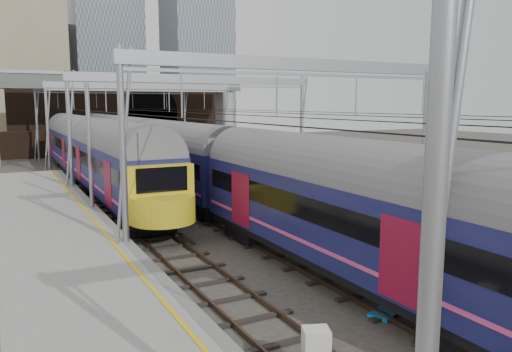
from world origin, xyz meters
TOP-DOWN VIEW (x-y plane):
  - ground at (0.00, 0.00)m, footprint 160.00×160.00m
  - platform_left at (-10.18, 2.50)m, footprint 4.32×55.00m
  - tracks at (0.00, 15.00)m, footprint 14.40×80.00m
  - overhead_line at (0.00, 21.49)m, footprint 16.80×80.00m
  - retaining_wall at (1.40, 51.93)m, footprint 28.00×2.75m
  - overbridge at (0.00, 46.00)m, footprint 28.00×3.00m
  - city_skyline at (2.73, 70.48)m, footprint 37.50×27.50m
  - train_main at (-2.00, 28.81)m, footprint 2.89×66.84m
  - train_second at (-6.00, 28.02)m, footprint 2.99×34.57m
  - signal_near_left at (-3.61, -1.77)m, footprint 0.42×0.48m
  - equip_cover_a at (-2.54, 0.80)m, footprint 1.03×0.88m
  - equip_cover_b at (-0.88, 8.54)m, footprint 0.88×0.75m
  - equip_cover_c at (5.38, 5.57)m, footprint 0.87×0.66m

SIDE VIEW (x-z plane):
  - ground at x=0.00m, z-range 0.00..0.00m
  - tracks at x=0.00m, z-range -0.09..0.13m
  - equip_cover_b at x=-0.88m, z-range 0.00..0.09m
  - equip_cover_c at x=5.38m, z-range 0.00..0.10m
  - equip_cover_a at x=-2.54m, z-range 0.00..0.10m
  - platform_left at x=-10.18m, z-range -0.01..1.11m
  - train_main at x=-2.00m, z-range 0.07..5.02m
  - train_second at x=-6.00m, z-range 0.06..5.14m
  - signal_near_left at x=-3.61m, z-range 0.66..6.04m
  - retaining_wall at x=1.40m, z-range -0.17..8.83m
  - overhead_line at x=0.00m, z-range 2.57..10.57m
  - overbridge at x=0.00m, z-range 2.64..11.89m
  - city_skyline at x=2.73m, z-range -12.91..47.09m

